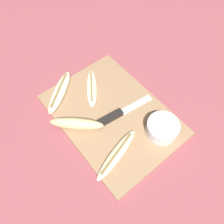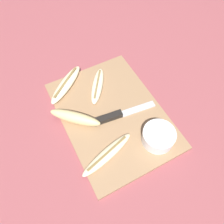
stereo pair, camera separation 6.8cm
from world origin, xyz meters
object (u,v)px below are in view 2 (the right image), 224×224
(banana_pale_long, at_px, (66,84))
(prep_bowl, at_px, (158,137))
(banana_bright_far, at_px, (97,86))
(banana_spotted_left, at_px, (75,118))
(banana_cream_curved, at_px, (107,154))
(knife, at_px, (114,116))

(banana_pale_long, xyz_separation_m, prep_bowl, (0.31, 0.16, 0.01))
(banana_bright_far, xyz_separation_m, banana_spotted_left, (0.08, -0.12, 0.01))
(banana_pale_long, height_order, banana_cream_curved, banana_pale_long)
(banana_bright_far, relative_size, prep_bowl, 1.52)
(banana_spotted_left, distance_m, prep_bowl, 0.25)
(knife, bearing_deg, banana_cream_curved, -29.99)
(banana_bright_far, height_order, banana_spotted_left, banana_spotted_left)
(knife, relative_size, banana_bright_far, 1.44)
(prep_bowl, bearing_deg, banana_spotted_left, -132.77)
(banana_bright_far, bearing_deg, banana_pale_long, -120.69)
(banana_pale_long, distance_m, banana_bright_far, 0.11)
(knife, distance_m, banana_pale_long, 0.20)
(banana_pale_long, bearing_deg, knife, 24.72)
(knife, xyz_separation_m, banana_bright_far, (-0.13, 0.01, 0.00))
(banana_bright_far, height_order, prep_bowl, prep_bowl)
(banana_cream_curved, xyz_separation_m, prep_bowl, (0.03, 0.15, 0.01))
(knife, distance_m, banana_cream_curved, 0.13)
(banana_cream_curved, height_order, banana_bright_far, banana_bright_far)
(banana_pale_long, relative_size, banana_bright_far, 1.14)
(prep_bowl, bearing_deg, banana_pale_long, -152.58)
(banana_cream_curved, height_order, banana_spotted_left, banana_spotted_left)
(banana_cream_curved, bearing_deg, banana_bright_far, 160.38)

